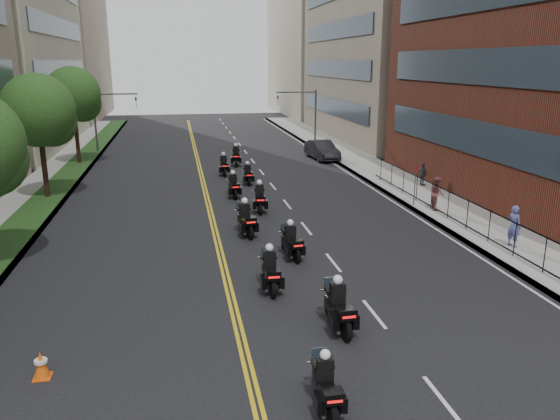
{
  "coord_description": "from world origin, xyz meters",
  "views": [
    {
      "loc": [
        -3.08,
        -11.06,
        8.29
      ],
      "look_at": [
        1.35,
        12.48,
        1.75
      ],
      "focal_mm": 35.0,
      "sensor_mm": 36.0,
      "label": 1
    }
  ],
  "objects_px": {
    "motorcycle_0": "(326,387)",
    "motorcycle_2": "(270,272)",
    "motorcycle_5": "(260,199)",
    "pedestrian_c": "(423,174)",
    "motorcycle_4": "(246,221)",
    "motorcycle_6": "(233,187)",
    "traffic_cone": "(41,365)",
    "pedestrian_a": "(514,226)",
    "motorcycle_3": "(291,243)",
    "parked_sedan": "(322,150)",
    "pedestrian_b": "(437,193)",
    "motorcycle_7": "(248,175)",
    "motorcycle_8": "(224,166)",
    "motorcycle_1": "(339,309)",
    "motorcycle_9": "(236,157)"
  },
  "relations": [
    {
      "from": "motorcycle_1",
      "to": "pedestrian_c",
      "type": "bearing_deg",
      "value": 56.46
    },
    {
      "from": "motorcycle_0",
      "to": "pedestrian_c",
      "type": "bearing_deg",
      "value": 61.23
    },
    {
      "from": "parked_sedan",
      "to": "pedestrian_b",
      "type": "distance_m",
      "value": 18.09
    },
    {
      "from": "motorcycle_3",
      "to": "pedestrian_a",
      "type": "xyz_separation_m",
      "value": [
        10.12,
        -0.8,
        0.44
      ]
    },
    {
      "from": "parked_sedan",
      "to": "pedestrian_a",
      "type": "xyz_separation_m",
      "value": [
        2.4,
        -24.62,
        0.29
      ]
    },
    {
      "from": "motorcycle_9",
      "to": "motorcycle_0",
      "type": "bearing_deg",
      "value": -86.03
    },
    {
      "from": "motorcycle_2",
      "to": "motorcycle_9",
      "type": "xyz_separation_m",
      "value": [
        1.51,
        25.5,
        0.03
      ]
    },
    {
      "from": "motorcycle_3",
      "to": "traffic_cone",
      "type": "relative_size",
      "value": 2.97
    },
    {
      "from": "parked_sedan",
      "to": "motorcycle_3",
      "type": "bearing_deg",
      "value": -113.53
    },
    {
      "from": "motorcycle_0",
      "to": "motorcycle_5",
      "type": "distance_m",
      "value": 18.52
    },
    {
      "from": "motorcycle_3",
      "to": "motorcycle_6",
      "type": "distance_m",
      "value": 11.53
    },
    {
      "from": "pedestrian_c",
      "to": "motorcycle_2",
      "type": "bearing_deg",
      "value": 124.27
    },
    {
      "from": "pedestrian_c",
      "to": "motorcycle_3",
      "type": "bearing_deg",
      "value": 120.79
    },
    {
      "from": "pedestrian_a",
      "to": "motorcycle_5",
      "type": "bearing_deg",
      "value": 34.71
    },
    {
      "from": "motorcycle_4",
      "to": "pedestrian_c",
      "type": "xyz_separation_m",
      "value": [
        13.13,
        8.23,
        0.17
      ]
    },
    {
      "from": "motorcycle_6",
      "to": "pedestrian_b",
      "type": "xyz_separation_m",
      "value": [
        10.97,
        -5.62,
        0.41
      ]
    },
    {
      "from": "motorcycle_1",
      "to": "pedestrian_c",
      "type": "height_order",
      "value": "motorcycle_1"
    },
    {
      "from": "motorcycle_4",
      "to": "motorcycle_9",
      "type": "bearing_deg",
      "value": 77.57
    },
    {
      "from": "motorcycle_1",
      "to": "motorcycle_3",
      "type": "distance_m",
      "value": 6.75
    },
    {
      "from": "motorcycle_1",
      "to": "motorcycle_5",
      "type": "xyz_separation_m",
      "value": [
        -0.33,
        14.54,
        0.01
      ]
    },
    {
      "from": "motorcycle_2",
      "to": "traffic_cone",
      "type": "relative_size",
      "value": 3.1
    },
    {
      "from": "motorcycle_2",
      "to": "pedestrian_a",
      "type": "distance_m",
      "value": 11.87
    },
    {
      "from": "motorcycle_7",
      "to": "motorcycle_8",
      "type": "height_order",
      "value": "motorcycle_8"
    },
    {
      "from": "motorcycle_1",
      "to": "motorcycle_4",
      "type": "distance_m",
      "value": 10.48
    },
    {
      "from": "motorcycle_1",
      "to": "motorcycle_9",
      "type": "distance_m",
      "value": 29.01
    },
    {
      "from": "motorcycle_6",
      "to": "pedestrian_c",
      "type": "relative_size",
      "value": 1.53
    },
    {
      "from": "parked_sedan",
      "to": "pedestrian_b",
      "type": "xyz_separation_m",
      "value": [
        1.92,
        -17.98,
        0.27
      ]
    },
    {
      "from": "motorcycle_4",
      "to": "motorcycle_6",
      "type": "height_order",
      "value": "motorcycle_4"
    },
    {
      "from": "motorcycle_2",
      "to": "motorcycle_5",
      "type": "bearing_deg",
      "value": 84.82
    },
    {
      "from": "pedestrian_a",
      "to": "motorcycle_3",
      "type": "bearing_deg",
      "value": 69.94
    },
    {
      "from": "motorcycle_5",
      "to": "traffic_cone",
      "type": "relative_size",
      "value": 3.18
    },
    {
      "from": "pedestrian_c",
      "to": "motorcycle_8",
      "type": "bearing_deg",
      "value": 47.71
    },
    {
      "from": "motorcycle_0",
      "to": "traffic_cone",
      "type": "height_order",
      "value": "motorcycle_0"
    },
    {
      "from": "motorcycle_1",
      "to": "motorcycle_3",
      "type": "xyz_separation_m",
      "value": [
        -0.12,
        6.75,
        -0.04
      ]
    },
    {
      "from": "motorcycle_6",
      "to": "motorcycle_8",
      "type": "bearing_deg",
      "value": 86.9
    },
    {
      "from": "motorcycle_5",
      "to": "pedestrian_c",
      "type": "height_order",
      "value": "motorcycle_5"
    },
    {
      "from": "motorcycle_4",
      "to": "pedestrian_a",
      "type": "relative_size",
      "value": 1.31
    },
    {
      "from": "parked_sedan",
      "to": "traffic_cone",
      "type": "relative_size",
      "value": 6.42
    },
    {
      "from": "motorcycle_0",
      "to": "motorcycle_9",
      "type": "distance_m",
      "value": 32.98
    },
    {
      "from": "motorcycle_0",
      "to": "motorcycle_2",
      "type": "bearing_deg",
      "value": 92.01
    },
    {
      "from": "motorcycle_5",
      "to": "motorcycle_6",
      "type": "height_order",
      "value": "motorcycle_5"
    },
    {
      "from": "motorcycle_1",
      "to": "motorcycle_9",
      "type": "relative_size",
      "value": 0.98
    },
    {
      "from": "motorcycle_8",
      "to": "traffic_cone",
      "type": "relative_size",
      "value": 3.02
    },
    {
      "from": "pedestrian_a",
      "to": "pedestrian_c",
      "type": "bearing_deg",
      "value": -22.15
    },
    {
      "from": "motorcycle_5",
      "to": "pedestrian_c",
      "type": "xyz_separation_m",
      "value": [
        11.79,
        4.04,
        0.19
      ]
    },
    {
      "from": "motorcycle_7",
      "to": "parked_sedan",
      "type": "relative_size",
      "value": 0.44
    },
    {
      "from": "motorcycle_6",
      "to": "pedestrian_b",
      "type": "height_order",
      "value": "pedestrian_b"
    },
    {
      "from": "motorcycle_1",
      "to": "motorcycle_4",
      "type": "bearing_deg",
      "value": 97.27
    },
    {
      "from": "motorcycle_5",
      "to": "motorcycle_8",
      "type": "height_order",
      "value": "motorcycle_5"
    },
    {
      "from": "motorcycle_7",
      "to": "motorcycle_0",
      "type": "bearing_deg",
      "value": -93.05
    }
  ]
}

